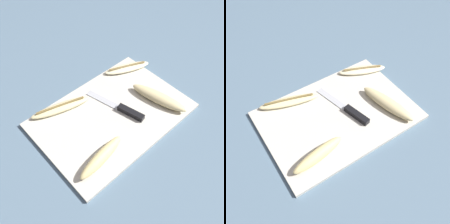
% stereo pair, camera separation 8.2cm
% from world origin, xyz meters
% --- Properties ---
extents(ground_plane, '(4.00, 4.00, 0.00)m').
position_xyz_m(ground_plane, '(0.00, 0.00, 0.00)').
color(ground_plane, slate).
extents(cutting_board, '(0.47, 0.33, 0.01)m').
position_xyz_m(cutting_board, '(0.00, 0.00, 0.01)').
color(cutting_board, beige).
rests_on(cutting_board, ground_plane).
extents(knife, '(0.07, 0.21, 0.02)m').
position_xyz_m(knife, '(0.04, -0.02, 0.02)').
color(knife, black).
rests_on(knife, cutting_board).
extents(banana_bright_far, '(0.17, 0.11, 0.02)m').
position_xyz_m(banana_bright_far, '(0.18, 0.12, 0.02)').
color(banana_bright_far, beige).
rests_on(banana_bright_far, cutting_board).
extents(banana_golden_short, '(0.17, 0.06, 0.04)m').
position_xyz_m(banana_golden_short, '(-0.13, -0.10, 0.03)').
color(banana_golden_short, '#EDD689').
rests_on(banana_golden_short, cutting_board).
extents(banana_soft_right, '(0.20, 0.09, 0.02)m').
position_xyz_m(banana_soft_right, '(-0.11, 0.12, 0.02)').
color(banana_soft_right, beige).
rests_on(banana_soft_right, cutting_board).
extents(banana_ripe_center, '(0.08, 0.20, 0.03)m').
position_xyz_m(banana_ripe_center, '(0.15, -0.06, 0.03)').
color(banana_ripe_center, beige).
rests_on(banana_ripe_center, cutting_board).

